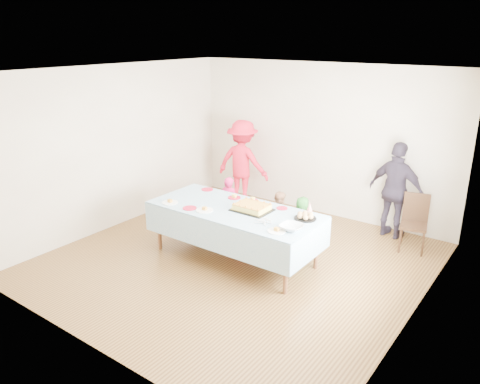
% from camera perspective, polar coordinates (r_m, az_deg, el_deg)
% --- Properties ---
extents(ground, '(5.00, 5.00, 0.00)m').
position_cam_1_polar(ground, '(6.92, -0.38, -8.36)').
color(ground, '#4C2F15').
rests_on(ground, ground).
extents(room_walls, '(5.04, 5.04, 2.72)m').
position_cam_1_polar(room_walls, '(6.29, 0.01, 6.02)').
color(room_walls, '#BEB09B').
rests_on(room_walls, ground).
extents(party_table, '(2.50, 1.10, 0.78)m').
position_cam_1_polar(party_table, '(6.71, -0.70, -2.49)').
color(party_table, brown).
rests_on(party_table, ground).
extents(birthday_cake, '(0.54, 0.41, 0.09)m').
position_cam_1_polar(birthday_cake, '(6.61, 1.47, -1.90)').
color(birthday_cake, black).
rests_on(birthday_cake, party_table).
extents(rolls_tray, '(0.30, 0.30, 0.09)m').
position_cam_1_polar(rolls_tray, '(6.38, 7.96, -2.95)').
color(rolls_tray, black).
rests_on(rolls_tray, party_table).
extents(punch_bowl, '(0.30, 0.30, 0.07)m').
position_cam_1_polar(punch_bowl, '(6.01, 6.31, -4.31)').
color(punch_bowl, silver).
rests_on(punch_bowl, party_table).
extents(party_hat, '(0.11, 0.11, 0.18)m').
position_cam_1_polar(party_hat, '(6.52, 8.46, -1.97)').
color(party_hat, silver).
rests_on(party_hat, party_table).
extents(fork_pile, '(0.24, 0.18, 0.07)m').
position_cam_1_polar(fork_pile, '(6.19, 2.94, -3.54)').
color(fork_pile, white).
rests_on(fork_pile, party_table).
extents(plate_red_far_a, '(0.19, 0.19, 0.01)m').
position_cam_1_polar(plate_red_far_a, '(7.50, -4.01, 0.31)').
color(plate_red_far_a, red).
rests_on(plate_red_far_a, party_table).
extents(plate_red_far_b, '(0.19, 0.19, 0.01)m').
position_cam_1_polar(plate_red_far_b, '(7.12, -0.71, -0.69)').
color(plate_red_far_b, red).
rests_on(plate_red_far_b, party_table).
extents(plate_red_far_c, '(0.18, 0.18, 0.01)m').
position_cam_1_polar(plate_red_far_c, '(7.00, 1.53, -1.05)').
color(plate_red_far_c, red).
rests_on(plate_red_far_c, party_table).
extents(plate_red_far_d, '(0.16, 0.16, 0.01)m').
position_cam_1_polar(plate_red_far_d, '(6.72, 5.14, -1.98)').
color(plate_red_far_d, red).
rests_on(plate_red_far_d, party_table).
extents(plate_red_near, '(0.20, 0.20, 0.01)m').
position_cam_1_polar(plate_red_near, '(6.74, -6.16, -1.96)').
color(plate_red_near, red).
rests_on(plate_red_near, party_table).
extents(plate_white_left, '(0.24, 0.24, 0.01)m').
position_cam_1_polar(plate_white_left, '(6.99, -8.53, -1.28)').
color(plate_white_left, white).
rests_on(plate_white_left, party_table).
extents(plate_white_mid, '(0.24, 0.24, 0.01)m').
position_cam_1_polar(plate_white_mid, '(6.64, -4.34, -2.23)').
color(plate_white_mid, white).
rests_on(plate_white_mid, party_table).
extents(plate_white_right, '(0.23, 0.23, 0.01)m').
position_cam_1_polar(plate_white_right, '(5.96, 4.49, -4.78)').
color(plate_white_right, white).
rests_on(plate_white_right, party_table).
extents(dining_chair, '(0.45, 0.45, 0.87)m').
position_cam_1_polar(dining_chair, '(7.58, 20.51, -3.12)').
color(dining_chair, black).
rests_on(dining_chair, ground).
extents(toddler_left, '(0.35, 0.25, 0.91)m').
position_cam_1_polar(toddler_left, '(7.85, -1.31, -1.34)').
color(toddler_left, '#D31A59').
rests_on(toddler_left, ground).
extents(toddler_mid, '(0.46, 0.37, 0.83)m').
position_cam_1_polar(toddler_mid, '(7.22, 7.52, -3.75)').
color(toddler_mid, '#246822').
rests_on(toddler_mid, ground).
extents(toddler_right, '(0.48, 0.43, 0.83)m').
position_cam_1_polar(toddler_right, '(7.41, 4.80, -3.00)').
color(toddler_right, '#B37A53').
rests_on(toddler_right, ground).
extents(adult_left, '(1.12, 0.73, 1.63)m').
position_cam_1_polar(adult_left, '(8.95, 0.31, 3.62)').
color(adult_left, red).
rests_on(adult_left, ground).
extents(adult_right, '(0.97, 0.53, 1.57)m').
position_cam_1_polar(adult_right, '(7.83, 18.49, 0.16)').
color(adult_right, '#2E2735').
rests_on(adult_right, ground).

